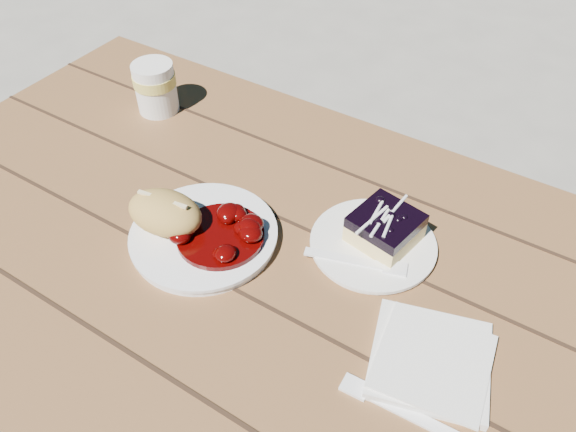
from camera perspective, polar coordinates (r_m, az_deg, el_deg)
The scene contains 10 objects.
picnic_table at distance 0.94m, azimuth 14.09°, elevation -17.81°, with size 2.00×1.55×0.75m.
main_plate at distance 0.89m, azimuth -8.53°, elevation -2.04°, with size 0.23×0.23×0.02m, color white.
goulash_stew at distance 0.86m, azimuth -6.97°, elevation -1.29°, with size 0.14×0.14×0.04m, color #450302, non-canonical shape.
bread_roll at distance 0.88m, azimuth -12.38°, elevation 0.35°, with size 0.12×0.08×0.06m, color tan.
dessert_plate at distance 0.89m, azimuth 8.61°, elevation -2.87°, with size 0.19×0.19×0.01m, color white.
blueberry_cake at distance 0.87m, azimuth 9.85°, elevation -1.15°, with size 0.11×0.11×0.05m.
fork_dessert at distance 0.85m, azimuth 5.83°, elevation -4.33°, with size 0.03×0.16×0.01m, color white, non-canonical shape.
napkin_stack at distance 0.77m, azimuth 14.21°, elevation -13.97°, with size 0.15×0.15×0.01m, color white.
fork_table at distance 0.74m, azimuth 12.45°, elevation -19.14°, with size 0.03×0.16×0.01m, color white, non-canonical shape.
second_cup at distance 1.17m, azimuth -13.30°, elevation 12.58°, with size 0.08×0.08×0.10m, color white.
Camera 1 is at (0.04, -0.47, 1.40)m, focal length 35.00 mm.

